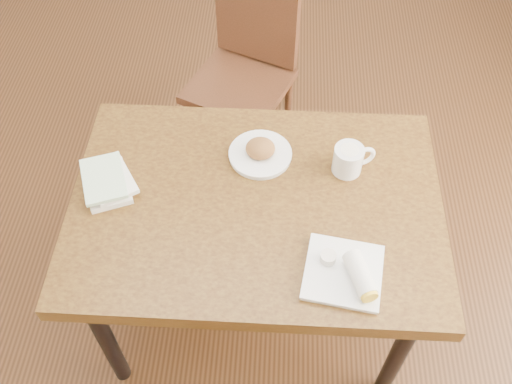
# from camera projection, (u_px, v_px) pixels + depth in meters

# --- Properties ---
(ground) EXTENTS (4.00, 5.00, 0.01)m
(ground) POSITION_uv_depth(u_px,v_px,m) (256.00, 305.00, 2.48)
(ground) COLOR #472814
(ground) RESTS_ON ground
(table) EXTENTS (1.23, 0.86, 0.75)m
(table) POSITION_uv_depth(u_px,v_px,m) (256.00, 215.00, 1.95)
(table) COLOR brown
(table) RESTS_ON ground
(chair_far) EXTENTS (0.55, 0.55, 0.95)m
(chair_far) POSITION_uv_depth(u_px,v_px,m) (247.00, 62.00, 2.62)
(chair_far) COLOR #482414
(chair_far) RESTS_ON ground
(plate_scone) EXTENTS (0.22, 0.22, 0.07)m
(plate_scone) POSITION_uv_depth(u_px,v_px,m) (260.00, 152.00, 1.99)
(plate_scone) COLOR white
(plate_scone) RESTS_ON table
(coffee_mug) EXTENTS (0.15, 0.10, 0.10)m
(coffee_mug) POSITION_uv_depth(u_px,v_px,m) (349.00, 159.00, 1.93)
(coffee_mug) COLOR white
(coffee_mug) RESTS_ON table
(plate_burrito) EXTENTS (0.26, 0.26, 0.08)m
(plate_burrito) POSITION_uv_depth(u_px,v_px,m) (348.00, 273.00, 1.69)
(plate_burrito) COLOR white
(plate_burrito) RESTS_ON table
(book_stack) EXTENTS (0.22, 0.25, 0.05)m
(book_stack) POSITION_uv_depth(u_px,v_px,m) (107.00, 181.00, 1.90)
(book_stack) COLOR white
(book_stack) RESTS_ON table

